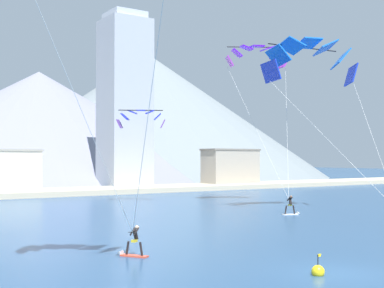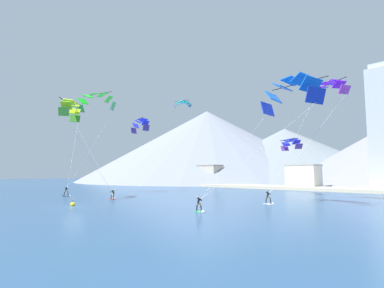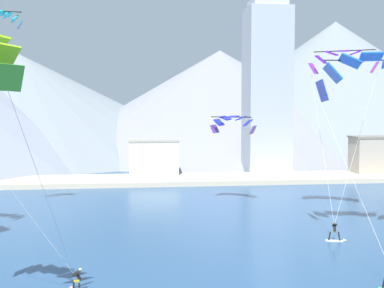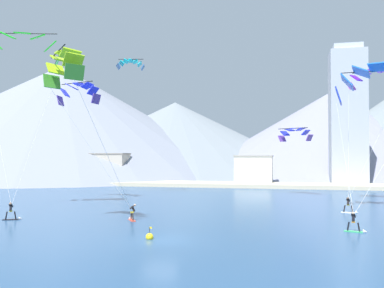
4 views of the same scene
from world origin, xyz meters
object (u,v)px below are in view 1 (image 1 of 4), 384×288
parafoil_kite_near_lead (257,54)px  race_marker_buoy (318,272)px  parafoil_kite_far_left (310,57)px  kitesurfer_mid_center (131,247)px  kitesurfer_near_lead (292,208)px  parafoil_kite_distant_mid_solo (141,116)px

parafoil_kite_near_lead → race_marker_buoy: parafoil_kite_near_lead is taller
race_marker_buoy → parafoil_kite_far_left: bearing=44.4°
parafoil_kite_near_lead → kitesurfer_mid_center: bearing=-142.2°
kitesurfer_near_lead → parafoil_kite_near_lead: (4.29, 9.64, 15.67)m
parafoil_kite_distant_mid_solo → race_marker_buoy: (-10.87, -36.08, -9.42)m
kitesurfer_near_lead → kitesurfer_mid_center: (-20.88, -9.91, -0.10)m
parafoil_kite_near_lead → parafoil_kite_distant_mid_solo: bearing=140.0°
parafoil_kite_distant_mid_solo → race_marker_buoy: size_ratio=5.13×
kitesurfer_mid_center → parafoil_kite_distant_mid_solo: (15.44, 27.71, 9.14)m
parafoil_kite_far_left → parafoil_kite_distant_mid_solo: (-8.48, 17.11, -4.76)m
kitesurfer_mid_center → parafoil_kite_near_lead: (25.17, 19.55, 15.77)m
kitesurfer_near_lead → parafoil_kite_near_lead: size_ratio=0.11×
race_marker_buoy → parafoil_kite_near_lead: bearing=53.6°
kitesurfer_near_lead → parafoil_kite_distant_mid_solo: 20.69m
parafoil_kite_near_lead → race_marker_buoy: bearing=-126.4°
parafoil_kite_far_left → kitesurfer_mid_center: bearing=-156.1°
kitesurfer_near_lead → race_marker_buoy: bearing=-131.7°
parafoil_kite_far_left → race_marker_buoy: parafoil_kite_far_left is taller
parafoil_kite_far_left → race_marker_buoy: size_ratio=14.44×
parafoil_kite_far_left → parafoil_kite_distant_mid_solo: parafoil_kite_far_left is taller
kitesurfer_near_lead → parafoil_kite_distant_mid_solo: (-5.44, 17.80, 9.03)m
parafoil_kite_near_lead → race_marker_buoy: size_ratio=15.56×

